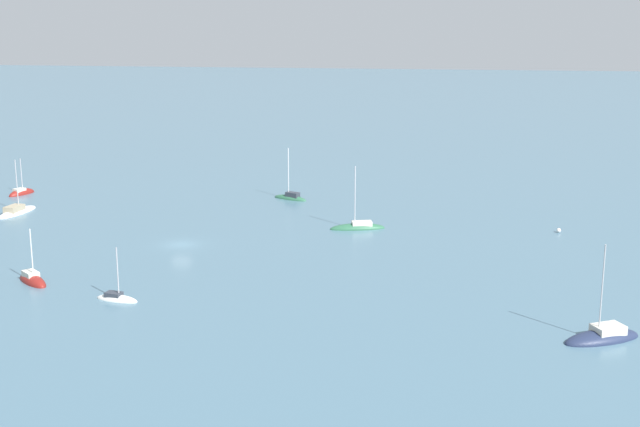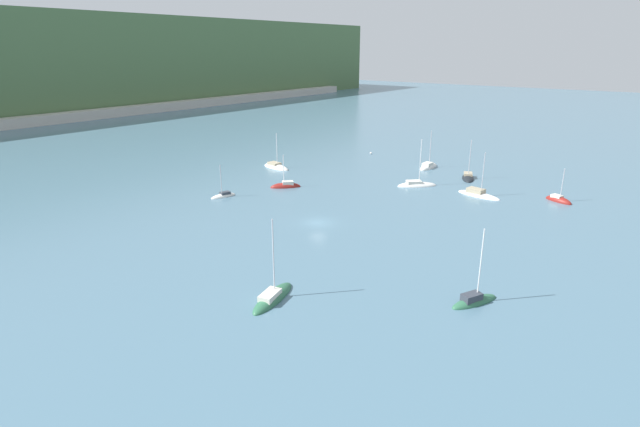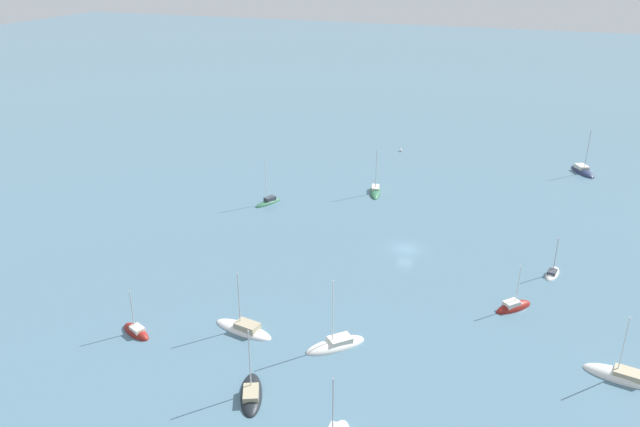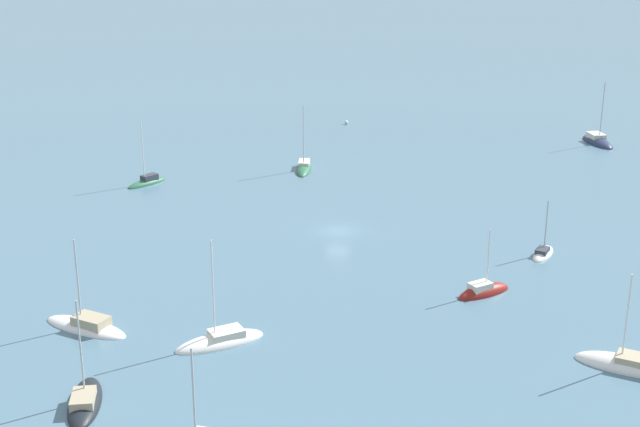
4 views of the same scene
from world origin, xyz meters
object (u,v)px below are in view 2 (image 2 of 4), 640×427
(sailboat_6, at_px, (276,167))
(sailboat_9, at_px, (558,201))
(sailboat_5, at_px, (428,167))
(sailboat_10, at_px, (223,196))
(sailboat_0, at_px, (286,187))
(sailboat_4, at_px, (468,178))
(mooring_buoy_1, at_px, (371,153))
(sailboat_1, at_px, (417,185))
(sailboat_3, at_px, (478,195))
(sailboat_2, at_px, (474,302))
(sailboat_8, at_px, (273,298))

(sailboat_6, relative_size, sailboat_9, 1.28)
(sailboat_5, relative_size, sailboat_10, 1.43)
(sailboat_0, bearing_deg, sailboat_4, -179.79)
(sailboat_0, relative_size, sailboat_10, 1.12)
(mooring_buoy_1, bearing_deg, sailboat_1, -131.29)
(mooring_buoy_1, bearing_deg, sailboat_9, -106.85)
(sailboat_0, bearing_deg, sailboat_10, 20.28)
(sailboat_5, bearing_deg, mooring_buoy_1, 73.98)
(sailboat_1, relative_size, mooring_buoy_1, 18.92)
(sailboat_1, distance_m, sailboat_3, 12.08)
(sailboat_9, bearing_deg, mooring_buoy_1, -172.85)
(sailboat_5, bearing_deg, sailboat_2, -150.78)
(sailboat_0, relative_size, sailboat_5, 0.78)
(sailboat_3, distance_m, sailboat_4, 12.67)
(sailboat_4, relative_size, mooring_buoy_1, 16.65)
(mooring_buoy_1, bearing_deg, sailboat_2, -139.89)
(sailboat_4, height_order, sailboat_9, sailboat_4)
(sailboat_0, distance_m, sailboat_6, 16.68)
(sailboat_3, xyz_separation_m, sailboat_4, (10.96, 6.35, -0.04))
(sailboat_0, height_order, sailboat_2, sailboat_2)
(sailboat_9, bearing_deg, sailboat_5, -173.97)
(sailboat_1, distance_m, sailboat_10, 37.23)
(sailboat_0, relative_size, sailboat_4, 0.82)
(sailboat_4, xyz_separation_m, sailboat_8, (-63.02, -3.40, -0.00))
(sailboat_1, height_order, sailboat_9, sailboat_1)
(sailboat_4, xyz_separation_m, sailboat_10, (-39.82, 30.17, -0.01))
(sailboat_9, relative_size, mooring_buoy_1, 12.96)
(sailboat_9, bearing_deg, sailboat_0, -129.25)
(sailboat_10, bearing_deg, mooring_buoy_1, -169.12)
(sailboat_2, bearing_deg, sailboat_8, 150.04)
(sailboat_0, xyz_separation_m, sailboat_1, (16.33, -19.72, -0.00))
(sailboat_2, bearing_deg, sailboat_0, 88.80)
(sailboat_8, height_order, sailboat_9, sailboat_8)
(sailboat_6, distance_m, sailboat_9, 57.94)
(sailboat_1, bearing_deg, sailboat_8, -124.44)
(sailboat_4, relative_size, sailboat_5, 0.95)
(sailboat_4, bearing_deg, sailboat_1, -49.73)
(sailboat_8, xyz_separation_m, sailboat_9, (57.25, -15.45, -0.02))
(sailboat_5, bearing_deg, sailboat_3, -131.83)
(sailboat_0, distance_m, sailboat_4, 37.89)
(sailboat_10, bearing_deg, sailboat_8, 67.56)
(sailboat_4, xyz_separation_m, sailboat_6, (-17.09, 37.96, -0.02))
(sailboat_8, bearing_deg, sailboat_3, -17.16)
(sailboat_1, xyz_separation_m, mooring_buoy_1, (20.50, 23.34, 0.17))
(sailboat_6, bearing_deg, sailboat_8, -37.63)
(sailboat_5, xyz_separation_m, sailboat_6, (-20.94, 27.17, -0.01))
(sailboat_5, distance_m, sailboat_10, 47.77)
(sailboat_1, bearing_deg, sailboat_2, -100.06)
(sailboat_1, height_order, mooring_buoy_1, sailboat_1)
(sailboat_5, relative_size, sailboat_6, 1.06)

